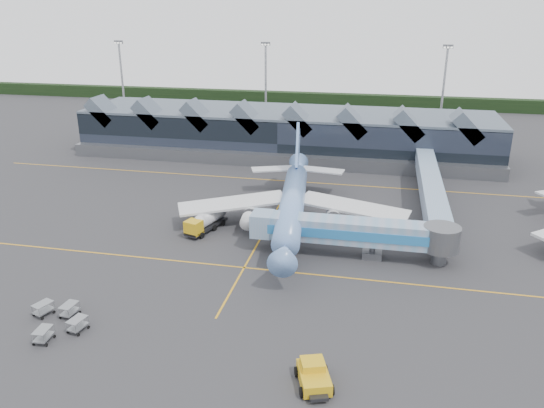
% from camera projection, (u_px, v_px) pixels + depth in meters
% --- Properties ---
extents(ground, '(260.00, 260.00, 0.00)m').
position_uv_depth(ground, '(259.00, 242.00, 74.94)').
color(ground, '#2D2C2F').
rests_on(ground, ground).
extents(taxi_stripes, '(120.00, 60.00, 0.01)m').
position_uv_depth(taxi_stripes, '(273.00, 216.00, 84.09)').
color(taxi_stripes, orange).
rests_on(taxi_stripes, ground).
extents(tree_line_far, '(260.00, 4.00, 4.00)m').
position_uv_depth(tree_line_far, '(335.00, 100.00, 174.91)').
color(tree_line_far, black).
rests_on(tree_line_far, ground).
extents(terminal, '(90.00, 22.25, 12.52)m').
position_uv_depth(terminal, '(285.00, 132.00, 117.54)').
color(terminal, black).
rests_on(terminal, ground).
extents(light_masts, '(132.40, 42.56, 22.45)m').
position_uv_depth(light_masts, '(407.00, 91.00, 123.93)').
color(light_masts, '#989AA0').
rests_on(light_masts, ground).
extents(main_airliner, '(35.15, 40.68, 13.06)m').
position_uv_depth(main_airliner, '(293.00, 201.00, 79.54)').
color(main_airliner, '#6186C4').
rests_on(main_airliner, ground).
extents(jet_bridge, '(27.15, 4.68, 5.29)m').
position_uv_depth(jet_bridge, '(364.00, 233.00, 69.35)').
color(jet_bridge, '#6D96B7').
rests_on(jet_bridge, ground).
extents(fuel_truck, '(4.43, 8.72, 2.93)m').
position_uv_depth(fuel_truck, '(207.00, 220.00, 78.42)').
color(fuel_truck, black).
rests_on(fuel_truck, ground).
extents(pushback_tug, '(3.97, 5.07, 2.05)m').
position_uv_depth(pushback_tug, '(314.00, 376.00, 46.54)').
color(pushback_tug, gold).
rests_on(pushback_tug, ground).
extents(baggage_carts, '(7.11, 6.82, 1.42)m').
position_uv_depth(baggage_carts, '(59.00, 319.00, 55.20)').
color(baggage_carts, gray).
rests_on(baggage_carts, ground).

